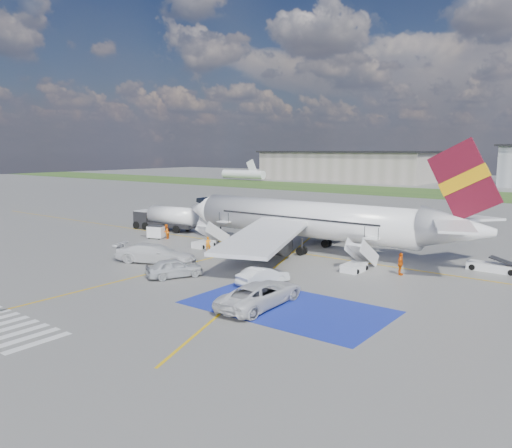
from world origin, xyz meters
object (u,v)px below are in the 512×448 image
object	(u,v)px
airliner	(315,220)
belt_loader	(494,268)
car_silver_a	(174,268)
van_white_b	(155,251)
van_white_a	(261,290)
gpu_cart	(156,233)
car_silver_b	(263,276)
fuel_tanker	(166,220)

from	to	relation	value
airliner	belt_loader	xyz separation A→B (m)	(17.52, 1.82, -3.04)
car_silver_a	van_white_b	distance (m)	6.21
van_white_a	gpu_cart	bearing A→B (deg)	-30.30
van_white_b	car_silver_a	bearing A→B (deg)	-136.39
airliner	van_white_a	distance (m)	20.15
gpu_cart	car_silver_a	size ratio (longest dim) A/B	0.46
car_silver_b	van_white_a	size ratio (longest dim) A/B	0.76
van_white_b	airliner	bearing A→B (deg)	-53.06
airliner	fuel_tanker	xyz separation A→B (m)	(-23.27, -0.10, -2.01)
gpu_cart	van_white_a	bearing A→B (deg)	-46.28
gpu_cart	van_white_b	distance (m)	13.56
gpu_cart	van_white_b	size ratio (longest dim) A/B	0.36
fuel_tanker	van_white_a	distance (m)	35.45
fuel_tanker	car_silver_b	xyz separation A→B (m)	(27.04, -14.35, -0.63)
car_silver_b	van_white_b	world-z (taller)	van_white_b
van_white_b	gpu_cart	bearing A→B (deg)	28.57
car_silver_b	van_white_b	distance (m)	13.10
fuel_tanker	van_white_b	distance (m)	19.87
belt_loader	van_white_a	bearing A→B (deg)	-115.77
gpu_cart	fuel_tanker	bearing A→B (deg)	107.34
airliner	car_silver_a	bearing A→B (deg)	-102.53
car_silver_b	van_white_b	size ratio (longest dim) A/B	0.75
car_silver_a	airliner	bearing A→B (deg)	-75.63
belt_loader	car_silver_a	size ratio (longest dim) A/B	0.97
van_white_b	car_silver_b	bearing A→B (deg)	-110.72
airliner	van_white_b	world-z (taller)	airliner
car_silver_a	van_white_b	xyz separation A→B (m)	(-5.54, 2.77, 0.38)
car_silver_a	car_silver_b	distance (m)	7.98
gpu_cart	van_white_a	world-z (taller)	van_white_a
van_white_a	car_silver_b	bearing A→B (deg)	-57.93
belt_loader	car_silver_b	size ratio (longest dim) A/B	1.03
van_white_a	van_white_b	size ratio (longest dim) A/B	0.99
gpu_cart	belt_loader	xyz separation A→B (m)	(36.99, 7.08, -0.38)
car_silver_a	van_white_b	world-z (taller)	van_white_b
car_silver_b	van_white_b	xyz separation A→B (m)	(-13.09, 0.19, 0.45)
airliner	belt_loader	distance (m)	17.88
fuel_tanker	gpu_cart	distance (m)	6.45
airliner	belt_loader	bearing A→B (deg)	5.94
fuel_tanker	airliner	bearing A→B (deg)	-6.13
belt_loader	car_silver_b	xyz separation A→B (m)	(-13.75, -16.27, 0.41)
belt_loader	gpu_cart	bearing A→B (deg)	-167.56
gpu_cart	car_silver_a	distance (m)	19.60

